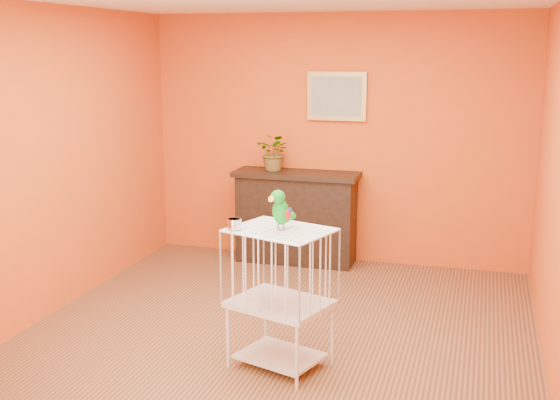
% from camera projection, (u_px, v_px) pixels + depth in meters
% --- Properties ---
extents(ground, '(4.50, 4.50, 0.00)m').
position_uv_depth(ground, '(275.00, 338.00, 5.52)').
color(ground, brown).
rests_on(ground, ground).
extents(room_shell, '(4.50, 4.50, 4.50)m').
position_uv_depth(room_shell, '(274.00, 138.00, 5.18)').
color(room_shell, '#D44113').
rests_on(room_shell, ground).
extents(console_cabinet, '(1.31, 0.47, 0.97)m').
position_uv_depth(console_cabinet, '(296.00, 217.00, 7.41)').
color(console_cabinet, black).
rests_on(console_cabinet, ground).
extents(potted_plant, '(0.43, 0.46, 0.31)m').
position_uv_depth(potted_plant, '(276.00, 156.00, 7.37)').
color(potted_plant, '#26722D').
rests_on(potted_plant, console_cabinet).
extents(framed_picture, '(0.62, 0.04, 0.50)m').
position_uv_depth(framed_picture, '(337.00, 96.00, 7.23)').
color(framed_picture, '#AE853E').
rests_on(framed_picture, room_shell).
extents(birdcage, '(0.78, 0.69, 1.01)m').
position_uv_depth(birdcage, '(280.00, 297.00, 4.92)').
color(birdcage, silver).
rests_on(birdcage, ground).
extents(feed_cup, '(0.10, 0.10, 0.07)m').
position_uv_depth(feed_cup, '(234.00, 224.00, 4.81)').
color(feed_cup, silver).
rests_on(feed_cup, birdcage).
extents(parrot, '(0.17, 0.25, 0.29)m').
position_uv_depth(parrot, '(281.00, 209.00, 4.78)').
color(parrot, '#59544C').
rests_on(parrot, birdcage).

